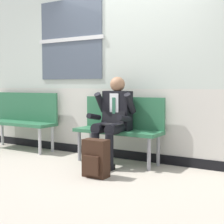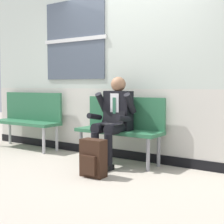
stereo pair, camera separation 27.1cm
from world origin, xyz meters
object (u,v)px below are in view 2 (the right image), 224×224
bench_empty (29,116)px  person_seated (113,118)px  bench_with_person (121,125)px  backpack (93,159)px

bench_empty → person_seated: 1.98m
bench_with_person → person_seated: (0.00, -0.20, 0.11)m
bench_empty → backpack: (2.11, -0.85, -0.34)m
bench_with_person → bench_empty: size_ratio=0.93×
person_seated → backpack: (0.14, -0.64, -0.43)m
person_seated → backpack: person_seated is taller
person_seated → backpack: 0.79m
bench_empty → person_seated: size_ratio=1.13×
bench_empty → backpack: bench_empty is taller
backpack → bench_with_person: bearing=99.4°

